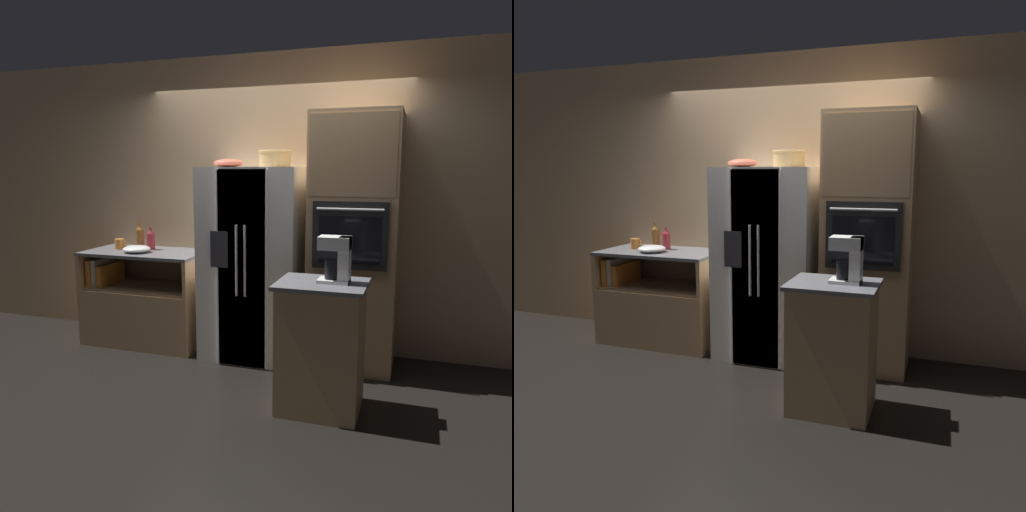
# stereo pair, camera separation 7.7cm
# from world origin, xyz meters

# --- Properties ---
(ground_plane) EXTENTS (20.00, 20.00, 0.00)m
(ground_plane) POSITION_xyz_m (0.00, 0.00, 0.00)
(ground_plane) COLOR black
(wall_back) EXTENTS (12.00, 0.06, 2.80)m
(wall_back) POSITION_xyz_m (0.00, 0.41, 1.40)
(wall_back) COLOR tan
(wall_back) RESTS_ON ground_plane
(counter_left) EXTENTS (1.19, 0.66, 0.93)m
(counter_left) POSITION_xyz_m (-1.25, 0.05, 0.34)
(counter_left) COLOR tan
(counter_left) RESTS_ON ground_plane
(refrigerator) EXTENTS (0.89, 0.73, 1.75)m
(refrigerator) POSITION_xyz_m (-0.09, 0.02, 0.87)
(refrigerator) COLOR white
(refrigerator) RESTS_ON ground_plane
(wall_oven) EXTENTS (0.73, 0.67, 2.20)m
(wall_oven) POSITION_xyz_m (0.81, 0.07, 1.10)
(wall_oven) COLOR tan
(wall_oven) RESTS_ON ground_plane
(island_counter) EXTENTS (0.63, 0.52, 0.95)m
(island_counter) POSITION_xyz_m (0.71, -0.86, 0.48)
(island_counter) COLOR tan
(island_counter) RESTS_ON ground_plane
(wicker_basket) EXTENTS (0.30, 0.30, 0.15)m
(wicker_basket) POSITION_xyz_m (0.08, 0.10, 1.83)
(wicker_basket) COLOR tan
(wicker_basket) RESTS_ON refrigerator
(fruit_bowl) EXTENTS (0.27, 0.27, 0.07)m
(fruit_bowl) POSITION_xyz_m (-0.31, -0.04, 1.78)
(fruit_bowl) COLOR #DB664C
(fruit_bowl) RESTS_ON refrigerator
(bottle_tall) EXTENTS (0.08, 0.08, 0.22)m
(bottle_tall) POSITION_xyz_m (-1.24, 0.16, 1.03)
(bottle_tall) COLOR maroon
(bottle_tall) RESTS_ON counter_left
(bottle_short) EXTENTS (0.08, 0.08, 0.27)m
(bottle_short) POSITION_xyz_m (-1.39, 0.20, 1.05)
(bottle_short) COLOR brown
(bottle_short) RESTS_ON counter_left
(mug) EXTENTS (0.13, 0.09, 0.10)m
(mug) POSITION_xyz_m (-1.56, 0.08, 0.98)
(mug) COLOR orange
(mug) RESTS_ON counter_left
(mixing_bowl) EXTENTS (0.27, 0.27, 0.07)m
(mixing_bowl) POSITION_xyz_m (-1.28, -0.05, 0.96)
(mixing_bowl) COLOR white
(mixing_bowl) RESTS_ON counter_left
(coffee_maker) EXTENTS (0.22, 0.16, 0.32)m
(coffee_maker) POSITION_xyz_m (0.81, -0.84, 1.13)
(coffee_maker) COLOR white
(coffee_maker) RESTS_ON island_counter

